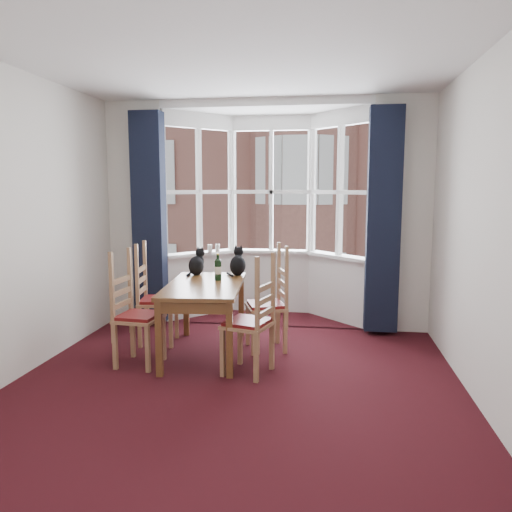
% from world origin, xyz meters
% --- Properties ---
extents(floor, '(4.50, 4.50, 0.00)m').
position_xyz_m(floor, '(0.00, 0.00, 0.00)').
color(floor, black).
rests_on(floor, ground).
extents(ceiling, '(4.50, 4.50, 0.00)m').
position_xyz_m(ceiling, '(0.00, 0.00, 2.80)').
color(ceiling, white).
rests_on(ceiling, floor).
extents(wall_right, '(0.00, 4.50, 4.50)m').
position_xyz_m(wall_right, '(2.00, 0.00, 1.40)').
color(wall_right, silver).
rests_on(wall_right, floor).
extents(wall_near, '(4.00, 0.00, 4.00)m').
position_xyz_m(wall_near, '(0.00, -2.25, 1.40)').
color(wall_near, silver).
rests_on(wall_near, floor).
extents(wall_back_pier_left, '(0.70, 0.12, 2.80)m').
position_xyz_m(wall_back_pier_left, '(-1.65, 2.25, 1.40)').
color(wall_back_pier_left, silver).
rests_on(wall_back_pier_left, floor).
extents(wall_back_pier_right, '(0.70, 0.12, 2.80)m').
position_xyz_m(wall_back_pier_right, '(1.65, 2.25, 1.40)').
color(wall_back_pier_right, silver).
rests_on(wall_back_pier_right, floor).
extents(bay_window, '(2.76, 0.94, 2.80)m').
position_xyz_m(bay_window, '(0.00, 2.75, 1.40)').
color(bay_window, white).
rests_on(bay_window, floor).
extents(curtain_left, '(0.38, 0.22, 2.60)m').
position_xyz_m(curtain_left, '(-1.42, 2.07, 1.35)').
color(curtain_left, black).
rests_on(curtain_left, floor).
extents(curtain_right, '(0.38, 0.22, 2.60)m').
position_xyz_m(curtain_right, '(1.42, 2.07, 1.35)').
color(curtain_right, black).
rests_on(curtain_right, floor).
extents(dining_table, '(0.88, 1.47, 0.75)m').
position_xyz_m(dining_table, '(-0.47, 1.06, 0.66)').
color(dining_table, brown).
rests_on(dining_table, floor).
extents(chair_left_near, '(0.44, 0.45, 0.92)m').
position_xyz_m(chair_left_near, '(-1.12, 0.66, 0.47)').
color(chair_left_near, '#9F734D').
rests_on(chair_left_near, floor).
extents(chair_left_far, '(0.45, 0.47, 0.92)m').
position_xyz_m(chair_left_far, '(-1.17, 1.33, 0.47)').
color(chair_left_far, '#9F734D').
rests_on(chair_left_far, floor).
extents(chair_right_near, '(0.50, 0.52, 0.92)m').
position_xyz_m(chair_right_near, '(0.15, 0.55, 0.47)').
color(chair_right_near, '#9F734D').
rests_on(chair_right_near, floor).
extents(chair_right_far, '(0.51, 0.53, 0.92)m').
position_xyz_m(chair_right_far, '(0.23, 1.33, 0.47)').
color(chair_right_far, '#9F734D').
rests_on(chair_right_far, floor).
extents(cat_left, '(0.24, 0.27, 0.33)m').
position_xyz_m(cat_left, '(-0.68, 1.56, 0.87)').
color(cat_left, black).
rests_on(cat_left, dining_table).
extents(cat_right, '(0.19, 0.26, 0.34)m').
position_xyz_m(cat_right, '(-0.22, 1.62, 0.88)').
color(cat_right, black).
rests_on(cat_right, dining_table).
extents(wine_bottle, '(0.07, 0.07, 0.29)m').
position_xyz_m(wine_bottle, '(-0.37, 1.27, 0.88)').
color(wine_bottle, black).
rests_on(wine_bottle, dining_table).
extents(candle_tall, '(0.06, 0.06, 0.11)m').
position_xyz_m(candle_tall, '(-0.78, 2.60, 0.92)').
color(candle_tall, white).
rests_on(candle_tall, bay_window).
extents(candle_short, '(0.06, 0.06, 0.11)m').
position_xyz_m(candle_short, '(-0.68, 2.63, 0.93)').
color(candle_short, white).
rests_on(candle_short, bay_window).
extents(street, '(80.00, 80.00, 0.00)m').
position_xyz_m(street, '(0.00, 32.25, -6.00)').
color(street, '#333335').
rests_on(street, ground).
extents(tenement_building, '(18.40, 7.80, 15.20)m').
position_xyz_m(tenement_building, '(0.00, 14.01, 1.60)').
color(tenement_building, '#94594C').
rests_on(tenement_building, street).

